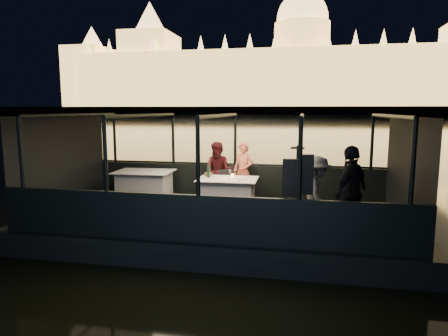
% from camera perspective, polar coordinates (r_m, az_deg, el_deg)
% --- Properties ---
extents(river_water, '(500.00, 500.00, 0.00)m').
position_cam_1_polar(river_water, '(88.94, 10.11, 6.37)').
color(river_water, black).
rests_on(river_water, ground).
extents(boat_hull, '(8.60, 4.40, 1.00)m').
position_cam_1_polar(boat_hull, '(9.52, -0.48, -9.61)').
color(boat_hull, black).
rests_on(boat_hull, river_water).
extents(boat_deck, '(8.00, 4.00, 0.04)m').
position_cam_1_polar(boat_deck, '(9.39, -0.48, -6.83)').
color(boat_deck, black).
rests_on(boat_deck, boat_hull).
extents(gunwale_port, '(8.00, 0.08, 0.90)m').
position_cam_1_polar(gunwale_port, '(11.20, 1.60, -1.86)').
color(gunwale_port, black).
rests_on(gunwale_port, boat_deck).
extents(gunwale_starboard, '(8.00, 0.08, 0.90)m').
position_cam_1_polar(gunwale_starboard, '(7.38, -3.66, -7.29)').
color(gunwale_starboard, black).
rests_on(gunwale_starboard, boat_deck).
extents(cabin_glass_port, '(8.00, 0.02, 1.40)m').
position_cam_1_polar(cabin_glass_port, '(11.05, 1.62, 4.01)').
color(cabin_glass_port, '#99B2B2').
rests_on(cabin_glass_port, gunwale_port).
extents(cabin_glass_starboard, '(8.00, 0.02, 1.40)m').
position_cam_1_polar(cabin_glass_starboard, '(7.16, -3.75, 1.60)').
color(cabin_glass_starboard, '#99B2B2').
rests_on(cabin_glass_starboard, gunwale_starboard).
extents(cabin_roof_glass, '(8.00, 4.00, 0.02)m').
position_cam_1_polar(cabin_roof_glass, '(9.06, -0.50, 7.48)').
color(cabin_roof_glass, '#99B2B2').
rests_on(cabin_roof_glass, boat_deck).
extents(end_wall_fore, '(0.02, 4.00, 2.30)m').
position_cam_1_polar(end_wall_fore, '(10.70, -21.97, 0.83)').
color(end_wall_fore, black).
rests_on(end_wall_fore, boat_deck).
extents(end_wall_aft, '(0.02, 4.00, 2.30)m').
position_cam_1_polar(end_wall_aft, '(9.22, 24.66, -0.45)').
color(end_wall_aft, black).
rests_on(end_wall_aft, boat_deck).
extents(canopy_ribs, '(8.00, 4.00, 2.30)m').
position_cam_1_polar(canopy_ribs, '(9.15, -0.49, 0.26)').
color(canopy_ribs, black).
rests_on(canopy_ribs, boat_deck).
extents(embankment, '(400.00, 140.00, 6.00)m').
position_cam_1_polar(embankment, '(218.88, 10.86, 7.74)').
color(embankment, '#423D33').
rests_on(embankment, ground).
extents(parliament_building, '(220.00, 32.00, 60.00)m').
position_cam_1_polar(parliament_building, '(185.71, 11.01, 16.31)').
color(parliament_building, '#F2D18C').
rests_on(parliament_building, embankment).
extents(dining_table_central, '(1.47, 1.08, 0.77)m').
position_cam_1_polar(dining_table_central, '(9.82, 0.52, -3.71)').
color(dining_table_central, silver).
rests_on(dining_table_central, boat_deck).
extents(dining_table_aft, '(1.56, 1.16, 0.81)m').
position_cam_1_polar(dining_table_aft, '(10.96, -11.28, -2.60)').
color(dining_table_aft, white).
rests_on(dining_table_aft, boat_deck).
extents(chair_port_left, '(0.46, 0.46, 0.86)m').
position_cam_1_polar(chair_port_left, '(10.38, 0.12, -2.68)').
color(chair_port_left, black).
rests_on(chair_port_left, boat_deck).
extents(chair_port_right, '(0.57, 0.57, 0.96)m').
position_cam_1_polar(chair_port_right, '(10.61, 1.62, -2.44)').
color(chair_port_right, black).
rests_on(chair_port_right, boat_deck).
extents(coat_stand, '(0.59, 0.52, 1.79)m').
position_cam_1_polar(coat_stand, '(7.60, 10.28, -3.46)').
color(coat_stand, black).
rests_on(coat_stand, boat_deck).
extents(person_woman_coral, '(0.66, 0.53, 1.59)m').
position_cam_1_polar(person_woman_coral, '(10.66, 2.78, -0.76)').
color(person_woman_coral, '#F07857').
rests_on(person_woman_coral, boat_deck).
extents(person_man_maroon, '(0.84, 0.70, 1.58)m').
position_cam_1_polar(person_man_maroon, '(10.74, -0.82, -0.68)').
color(person_man_maroon, '#451317').
rests_on(person_man_maroon, boat_deck).
extents(passenger_stripe, '(0.72, 1.08, 1.54)m').
position_cam_1_polar(passenger_stripe, '(8.15, 13.09, -3.10)').
color(passenger_stripe, silver).
rests_on(passenger_stripe, boat_deck).
extents(passenger_dark, '(0.95, 1.11, 1.78)m').
position_cam_1_polar(passenger_dark, '(7.97, 17.67, -3.55)').
color(passenger_dark, black).
rests_on(passenger_dark, boat_deck).
extents(wine_bottle, '(0.08, 0.08, 0.33)m').
position_cam_1_polar(wine_bottle, '(9.88, -2.23, -0.52)').
color(wine_bottle, '#13341C').
rests_on(wine_bottle, dining_table_central).
extents(bread_basket, '(0.23, 0.23, 0.08)m').
position_cam_1_polar(bread_basket, '(10.13, -2.28, -0.92)').
color(bread_basket, brown).
rests_on(bread_basket, dining_table_central).
extents(amber_candle, '(0.07, 0.07, 0.09)m').
position_cam_1_polar(amber_candle, '(9.89, 1.20, -1.15)').
color(amber_candle, gold).
rests_on(amber_candle, dining_table_central).
extents(plate_near, '(0.34, 0.34, 0.02)m').
position_cam_1_polar(plate_near, '(9.67, 2.53, -1.56)').
color(plate_near, silver).
rests_on(plate_near, dining_table_central).
extents(plate_far, '(0.32, 0.32, 0.02)m').
position_cam_1_polar(plate_far, '(10.13, -1.43, -1.11)').
color(plate_far, white).
rests_on(plate_far, dining_table_central).
extents(wine_glass_white, '(0.07, 0.07, 0.19)m').
position_cam_1_polar(wine_glass_white, '(9.91, -2.36, -0.82)').
color(wine_glass_white, white).
rests_on(wine_glass_white, dining_table_central).
extents(wine_glass_red, '(0.07, 0.07, 0.18)m').
position_cam_1_polar(wine_glass_red, '(10.05, 1.63, -0.68)').
color(wine_glass_red, white).
rests_on(wine_glass_red, dining_table_central).
extents(wine_glass_empty, '(0.08, 0.08, 0.21)m').
position_cam_1_polar(wine_glass_empty, '(9.72, 0.87, -0.98)').
color(wine_glass_empty, silver).
rests_on(wine_glass_empty, dining_table_central).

